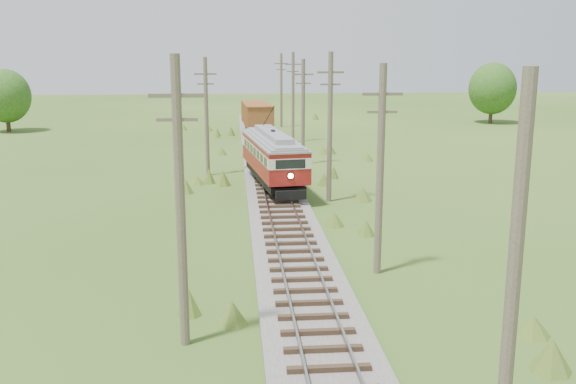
{
  "coord_description": "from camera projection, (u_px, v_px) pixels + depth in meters",
  "views": [
    {
      "loc": [
        -2.56,
        -6.97,
        9.1
      ],
      "look_at": [
        0.0,
        23.03,
        2.41
      ],
      "focal_mm": 40.0,
      "sensor_mm": 36.0,
      "label": 1
    }
  ],
  "objects": [
    {
      "name": "railbed_main",
      "position": [
        274.0,
        189.0,
        41.99
      ],
      "size": [
        3.6,
        96.0,
        0.57
      ],
      "color": "#605B54",
      "rests_on": "ground"
    },
    {
      "name": "streetcar",
      "position": [
        273.0,
        154.0,
        42.04
      ],
      "size": [
        3.89,
        11.15,
        5.04
      ],
      "rotation": [
        0.0,
        0.0,
        0.12
      ],
      "color": "black",
      "rests_on": "ground"
    },
    {
      "name": "gondola",
      "position": [
        257.0,
        115.0,
        69.57
      ],
      "size": [
        3.33,
        8.85,
        2.89
      ],
      "rotation": [
        0.0,
        0.0,
        0.06
      ],
      "color": "black",
      "rests_on": "ground"
    },
    {
      "name": "gravel_pile",
      "position": [
        291.0,
        143.0,
        59.8
      ],
      "size": [
        3.5,
        3.71,
        1.27
      ],
      "color": "gray",
      "rests_on": "ground"
    },
    {
      "name": "utility_pole_r_1",
      "position": [
        513.0,
        284.0,
        13.13
      ],
      "size": [
        0.3,
        0.3,
        8.8
      ],
      "color": "brown",
      "rests_on": "ground"
    },
    {
      "name": "utility_pole_r_2",
      "position": [
        380.0,
        169.0,
        25.79
      ],
      "size": [
        1.6,
        0.3,
        8.6
      ],
      "color": "brown",
      "rests_on": "ground"
    },
    {
      "name": "utility_pole_r_3",
      "position": [
        330.0,
        126.0,
        38.38
      ],
      "size": [
        1.6,
        0.3,
        9.0
      ],
      "color": "brown",
      "rests_on": "ground"
    },
    {
      "name": "utility_pole_r_4",
      "position": [
        303.0,
        111.0,
        51.07
      ],
      "size": [
        1.6,
        0.3,
        8.4
      ],
      "color": "brown",
      "rests_on": "ground"
    },
    {
      "name": "utility_pole_r_5",
      "position": [
        293.0,
        96.0,
        63.7
      ],
      "size": [
        1.6,
        0.3,
        8.9
      ],
      "color": "brown",
      "rests_on": "ground"
    },
    {
      "name": "utility_pole_r_6",
      "position": [
        281.0,
        89.0,
        76.35
      ],
      "size": [
        1.6,
        0.3,
        8.7
      ],
      "color": "brown",
      "rests_on": "ground"
    },
    {
      "name": "utility_pole_l_a",
      "position": [
        180.0,
        202.0,
        19.29
      ],
      "size": [
        1.6,
        0.3,
        9.0
      ],
      "color": "brown",
      "rests_on": "ground"
    },
    {
      "name": "utility_pole_l_b",
      "position": [
        207.0,
        116.0,
        46.54
      ],
      "size": [
        1.6,
        0.3,
        8.6
      ],
      "color": "brown",
      "rests_on": "ground"
    },
    {
      "name": "tree_mid_a",
      "position": [
        6.0,
        96.0,
        71.91
      ],
      "size": [
        5.46,
        5.46,
        7.03
      ],
      "color": "#38281C",
      "rests_on": "ground"
    },
    {
      "name": "tree_mid_b",
      "position": [
        492.0,
        89.0,
        80.55
      ],
      "size": [
        5.88,
        5.88,
        7.57
      ],
      "color": "#38281C",
      "rests_on": "ground"
    }
  ]
}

